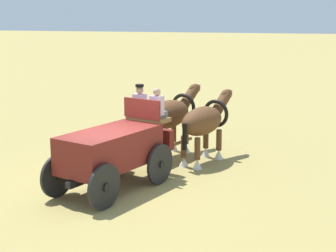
% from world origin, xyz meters
% --- Properties ---
extents(ground_plane, '(220.00, 220.00, 0.00)m').
position_xyz_m(ground_plane, '(0.00, 0.00, 0.00)').
color(ground_plane, '#9E8C4C').
extents(show_wagon, '(5.77, 2.68, 2.64)m').
position_xyz_m(show_wagon, '(0.17, -0.06, 1.13)').
color(show_wagon, maroon).
rests_on(show_wagon, ground).
extents(draft_horse_near, '(3.07, 1.54, 2.23)m').
position_xyz_m(draft_horse_near, '(3.81, -0.60, 1.36)').
color(draft_horse_near, brown).
rests_on(draft_horse_near, ground).
extents(draft_horse_off, '(2.91, 1.46, 2.15)m').
position_xyz_m(draft_horse_off, '(3.40, -1.84, 1.29)').
color(draft_horse_off, brown).
rests_on(draft_horse_off, ground).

